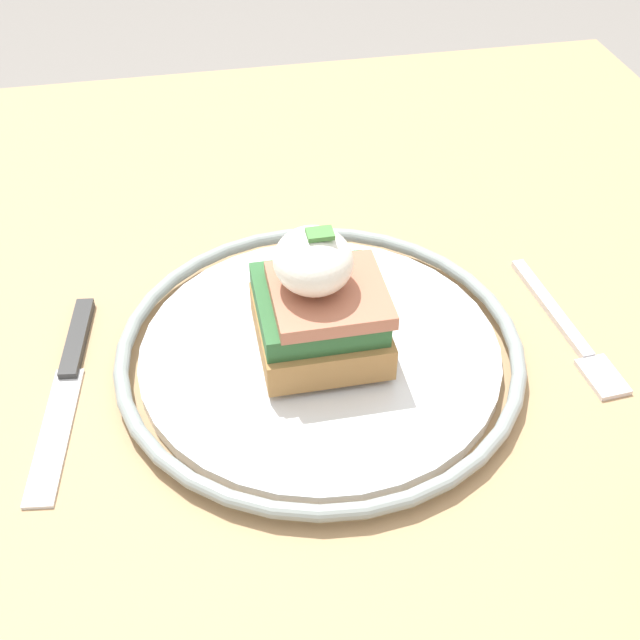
{
  "coord_description": "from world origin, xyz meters",
  "views": [
    {
      "loc": [
        0.09,
        0.42,
        1.12
      ],
      "look_at": [
        0.02,
        0.04,
        0.78
      ],
      "focal_mm": 45.0,
      "sensor_mm": 36.0,
      "label": 1
    }
  ],
  "objects": [
    {
      "name": "fork",
      "position": [
        -0.15,
        0.05,
        0.75
      ],
      "size": [
        0.03,
        0.14,
        0.0
      ],
      "color": "silver",
      "rests_on": "dining_table"
    },
    {
      "name": "knife",
      "position": [
        0.19,
        0.03,
        0.75
      ],
      "size": [
        0.04,
        0.18,
        0.01
      ],
      "color": "#2D2D2D",
      "rests_on": "dining_table"
    },
    {
      "name": "dining_table",
      "position": [
        0.0,
        0.0,
        0.62
      ],
      "size": [
        0.8,
        0.84,
        0.75
      ],
      "color": "tan",
      "rests_on": "ground_plane"
    },
    {
      "name": "plate",
      "position": [
        0.02,
        0.04,
        0.75
      ],
      "size": [
        0.27,
        0.27,
        0.02
      ],
      "color": "silver",
      "rests_on": "dining_table"
    },
    {
      "name": "sandwich",
      "position": [
        0.02,
        0.04,
        0.79
      ],
      "size": [
        0.08,
        0.09,
        0.09
      ],
      "color": "#9E703D",
      "rests_on": "plate"
    }
  ]
}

